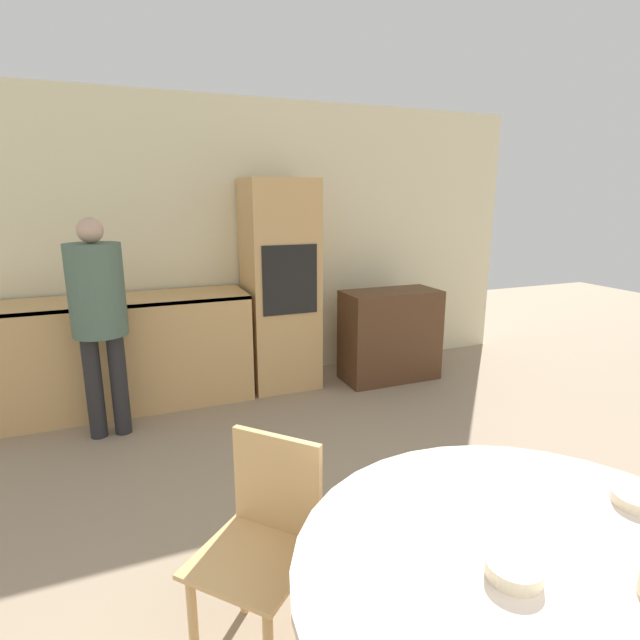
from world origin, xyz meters
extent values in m
cube|color=beige|center=(0.00, 5.13, 1.30)|extent=(6.11, 0.05, 2.60)
cube|color=tan|center=(-1.08, 4.78, 0.47)|extent=(2.25, 0.60, 0.93)
cube|color=black|center=(-1.08, 4.78, 0.92)|extent=(2.25, 0.60, 0.03)
cube|color=tan|center=(0.40, 4.79, 0.95)|extent=(0.61, 0.58, 1.89)
cube|color=black|center=(0.40, 4.50, 1.04)|extent=(0.49, 0.01, 0.60)
cube|color=#51331E|center=(1.42, 4.53, 0.44)|extent=(0.92, 0.45, 0.87)
cylinder|color=beige|center=(0.06, 1.31, 0.73)|extent=(1.43, 1.43, 0.03)
cylinder|color=tan|center=(-0.83, 2.04, 0.22)|extent=(0.04, 0.04, 0.43)
cylinder|color=tan|center=(-0.59, 2.26, 0.22)|extent=(0.04, 0.04, 0.43)
cylinder|color=tan|center=(-0.37, 2.02, 0.22)|extent=(0.04, 0.04, 0.43)
cube|color=tan|center=(-0.60, 2.03, 0.44)|extent=(0.57, 0.57, 0.02)
cube|color=tan|center=(-0.46, 2.16, 0.65)|extent=(0.28, 0.30, 0.40)
cylinder|color=#262628|center=(-1.20, 4.25, 0.39)|extent=(0.12, 0.12, 0.78)
cylinder|color=#262628|center=(-1.03, 4.25, 0.39)|extent=(0.12, 0.12, 0.78)
cylinder|color=#4C6656|center=(-1.12, 4.25, 1.10)|extent=(0.38, 0.38, 0.65)
sphere|color=tan|center=(-1.12, 4.25, 1.51)|extent=(0.18, 0.18, 0.18)
cylinder|color=beige|center=(-0.05, 1.34, 0.76)|extent=(0.15, 0.15, 0.04)
cylinder|color=beige|center=(0.57, 1.44, 0.76)|extent=(0.16, 0.16, 0.04)
camera|label=1|loc=(-0.96, 0.48, 1.73)|focal=28.00mm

